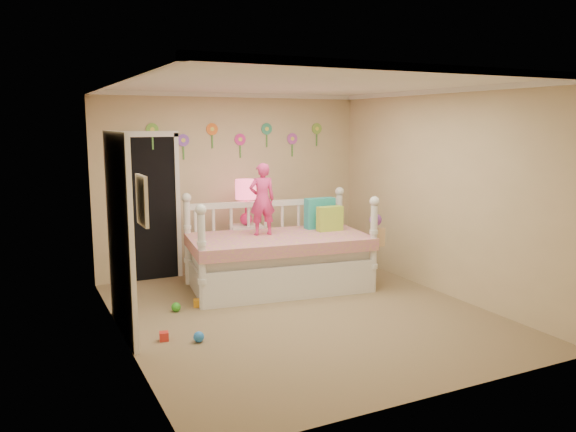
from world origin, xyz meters
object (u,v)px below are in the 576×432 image
child (262,199)px  nightstand (247,251)px  daybed (278,241)px  table_lamp (246,195)px

child → nightstand: size_ratio=1.27×
daybed → nightstand: bearing=110.6°
daybed → child: 0.59m
table_lamp → child: bearing=-90.5°
table_lamp → nightstand: bearing=0.0°
nightstand → table_lamp: 0.80m
daybed → nightstand: (-0.17, 0.72, -0.27)m
nightstand → table_lamp: table_lamp is taller
child → nightstand: 1.00m
nightstand → table_lamp: bearing=0.0°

